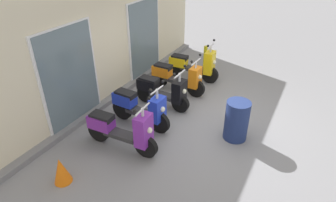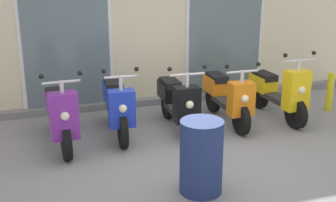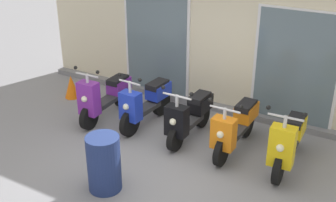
{
  "view_description": "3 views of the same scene",
  "coord_description": "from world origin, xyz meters",
  "px_view_note": "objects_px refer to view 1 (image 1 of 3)",
  "views": [
    {
      "loc": [
        -5.48,
        -2.02,
        3.9
      ],
      "look_at": [
        -0.51,
        0.65,
        0.58
      ],
      "focal_mm": 30.81,
      "sensor_mm": 36.0,
      "label": 1
    },
    {
      "loc": [
        -2.14,
        -5.28,
        2.66
      ],
      "look_at": [
        -0.25,
        0.66,
        0.64
      ],
      "focal_mm": 47.3,
      "sensor_mm": 36.0,
      "label": 2
    },
    {
      "loc": [
        3.21,
        -5.15,
        3.99
      ],
      "look_at": [
        -0.3,
        0.94,
        0.74
      ],
      "focal_mm": 46.07,
      "sensor_mm": 36.0,
      "label": 3
    }
  ],
  "objects_px": {
    "scooter_blue": "(140,107)",
    "curb_bollard": "(205,56)",
    "scooter_purple": "(122,130)",
    "scooter_black": "(163,91)",
    "scooter_orange": "(177,77)",
    "trash_bin": "(237,120)",
    "scooter_yellow": "(194,65)",
    "traffic_cone": "(61,170)"
  },
  "relations": [
    {
      "from": "scooter_blue",
      "to": "curb_bollard",
      "type": "relative_size",
      "value": 2.23
    },
    {
      "from": "scooter_purple",
      "to": "scooter_black",
      "type": "bearing_deg",
      "value": 3.21
    },
    {
      "from": "scooter_purple",
      "to": "scooter_orange",
      "type": "bearing_deg",
      "value": 2.86
    },
    {
      "from": "scooter_purple",
      "to": "trash_bin",
      "type": "height_order",
      "value": "scooter_purple"
    },
    {
      "from": "scooter_blue",
      "to": "scooter_black",
      "type": "xyz_separation_m",
      "value": [
        0.97,
        -0.04,
        -0.03
      ]
    },
    {
      "from": "scooter_purple",
      "to": "scooter_yellow",
      "type": "distance_m",
      "value": 3.67
    },
    {
      "from": "scooter_blue",
      "to": "scooter_black",
      "type": "relative_size",
      "value": 1.05
    },
    {
      "from": "scooter_purple",
      "to": "scooter_blue",
      "type": "height_order",
      "value": "scooter_purple"
    },
    {
      "from": "scooter_orange",
      "to": "scooter_black",
      "type": "bearing_deg",
      "value": -177.87
    },
    {
      "from": "traffic_cone",
      "to": "trash_bin",
      "type": "bearing_deg",
      "value": -40.6
    },
    {
      "from": "scooter_black",
      "to": "scooter_orange",
      "type": "xyz_separation_m",
      "value": [
        0.89,
        0.03,
        0.01
      ]
    },
    {
      "from": "scooter_blue",
      "to": "scooter_yellow",
      "type": "bearing_deg",
      "value": -1.75
    },
    {
      "from": "scooter_yellow",
      "to": "scooter_purple",
      "type": "bearing_deg",
      "value": -179.04
    },
    {
      "from": "scooter_black",
      "to": "scooter_blue",
      "type": "bearing_deg",
      "value": 177.46
    },
    {
      "from": "scooter_purple",
      "to": "curb_bollard",
      "type": "xyz_separation_m",
      "value": [
        4.78,
        0.13,
        -0.13
      ]
    },
    {
      "from": "scooter_black",
      "to": "scooter_yellow",
      "type": "distance_m",
      "value": 1.82
    },
    {
      "from": "scooter_purple",
      "to": "scooter_yellow",
      "type": "xyz_separation_m",
      "value": [
        3.67,
        0.06,
        -0.0
      ]
    },
    {
      "from": "scooter_blue",
      "to": "scooter_purple",
      "type": "bearing_deg",
      "value": -170.52
    },
    {
      "from": "curb_bollard",
      "to": "traffic_cone",
      "type": "bearing_deg",
      "value": 177.25
    },
    {
      "from": "scooter_black",
      "to": "trash_bin",
      "type": "distance_m",
      "value": 2.06
    },
    {
      "from": "traffic_cone",
      "to": "curb_bollard",
      "type": "bearing_deg",
      "value": -2.75
    },
    {
      "from": "scooter_yellow",
      "to": "trash_bin",
      "type": "xyz_separation_m",
      "value": [
        -2.21,
        -1.98,
        -0.03
      ]
    },
    {
      "from": "trash_bin",
      "to": "traffic_cone",
      "type": "height_order",
      "value": "trash_bin"
    },
    {
      "from": "scooter_yellow",
      "to": "traffic_cone",
      "type": "xyz_separation_m",
      "value": [
        -4.94,
        0.36,
        -0.22
      ]
    },
    {
      "from": "scooter_orange",
      "to": "curb_bollard",
      "type": "distance_m",
      "value": 2.05
    },
    {
      "from": "scooter_black",
      "to": "scooter_purple",
      "type": "bearing_deg",
      "value": -176.79
    },
    {
      "from": "scooter_purple",
      "to": "scooter_yellow",
      "type": "bearing_deg",
      "value": 0.96
    },
    {
      "from": "scooter_orange",
      "to": "traffic_cone",
      "type": "relative_size",
      "value": 3.17
    },
    {
      "from": "scooter_black",
      "to": "trash_bin",
      "type": "height_order",
      "value": "scooter_black"
    },
    {
      "from": "scooter_orange",
      "to": "traffic_cone",
      "type": "xyz_separation_m",
      "value": [
        -4.0,
        0.29,
        -0.21
      ]
    },
    {
      "from": "scooter_purple",
      "to": "curb_bollard",
      "type": "bearing_deg",
      "value": 1.58
    },
    {
      "from": "curb_bollard",
      "to": "scooter_yellow",
      "type": "bearing_deg",
      "value": -176.36
    },
    {
      "from": "scooter_black",
      "to": "traffic_cone",
      "type": "relative_size",
      "value": 2.87
    },
    {
      "from": "scooter_purple",
      "to": "traffic_cone",
      "type": "height_order",
      "value": "scooter_purple"
    },
    {
      "from": "scooter_black",
      "to": "traffic_cone",
      "type": "bearing_deg",
      "value": 174.16
    },
    {
      "from": "scooter_black",
      "to": "curb_bollard",
      "type": "bearing_deg",
      "value": 0.55
    },
    {
      "from": "scooter_purple",
      "to": "scooter_black",
      "type": "distance_m",
      "value": 1.85
    },
    {
      "from": "traffic_cone",
      "to": "scooter_yellow",
      "type": "bearing_deg",
      "value": -4.18
    },
    {
      "from": "scooter_black",
      "to": "trash_bin",
      "type": "xyz_separation_m",
      "value": [
        -0.39,
        -2.02,
        -0.01
      ]
    },
    {
      "from": "scooter_purple",
      "to": "traffic_cone",
      "type": "distance_m",
      "value": 1.35
    },
    {
      "from": "scooter_blue",
      "to": "scooter_orange",
      "type": "xyz_separation_m",
      "value": [
        1.86,
        -0.01,
        -0.02
      ]
    },
    {
      "from": "scooter_blue",
      "to": "curb_bollard",
      "type": "height_order",
      "value": "scooter_blue"
    }
  ]
}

